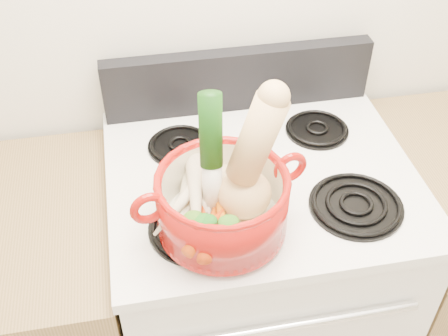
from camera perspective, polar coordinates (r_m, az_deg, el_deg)
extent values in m
cube|color=silver|center=(1.79, 3.16, -12.24)|extent=(0.76, 0.65, 0.92)
cube|color=white|center=(1.44, 3.85, -0.93)|extent=(0.78, 0.67, 0.03)
cube|color=black|center=(1.60, 1.47, 8.99)|extent=(0.76, 0.05, 0.18)
cylinder|color=silver|center=(1.34, 7.08, -15.57)|extent=(0.60, 0.02, 0.02)
cylinder|color=black|center=(1.28, -2.73, -5.95)|extent=(0.22, 0.22, 0.02)
cylinder|color=black|center=(1.36, 13.28, -3.61)|extent=(0.22, 0.22, 0.02)
cylinder|color=black|center=(1.50, -4.46, 2.39)|extent=(0.17, 0.17, 0.02)
cylinder|color=black|center=(1.57, 9.44, 3.99)|extent=(0.17, 0.17, 0.02)
cylinder|color=#9D0F0A|center=(1.22, -0.18, -3.58)|extent=(0.34, 0.34, 0.14)
torus|color=#9D0F0A|center=(1.15, -7.67, -4.07)|extent=(0.08, 0.03, 0.08)
torus|color=#9D0F0A|center=(1.24, 6.74, 0.07)|extent=(0.08, 0.03, 0.08)
cylinder|color=silver|center=(1.16, -1.24, 1.21)|extent=(0.06, 0.08, 0.32)
ellipsoid|color=#D4BA83|center=(1.31, -0.64, -0.83)|extent=(0.11, 0.09, 0.05)
cone|color=beige|center=(1.26, -3.93, -2.88)|extent=(0.12, 0.25, 0.07)
cone|color=beige|center=(1.25, -3.19, -3.23)|extent=(0.13, 0.17, 0.05)
cone|color=beige|center=(1.25, -1.61, -2.57)|extent=(0.07, 0.18, 0.05)
cone|color=beige|center=(1.21, -4.83, -3.95)|extent=(0.14, 0.14, 0.05)
cone|color=beige|center=(1.26, -2.78, -1.19)|extent=(0.05, 0.19, 0.05)
cone|color=beige|center=(1.21, -2.91, -2.82)|extent=(0.08, 0.25, 0.07)
cone|color=#D1480A|center=(1.20, -1.43, -6.10)|extent=(0.09, 0.16, 0.04)
cone|color=#D23D0A|center=(1.18, -2.07, -6.60)|extent=(0.05, 0.15, 0.04)
cone|color=#CE630A|center=(1.19, -0.18, -5.45)|extent=(0.04, 0.18, 0.05)
cone|color=#DD490B|center=(1.17, -1.89, -6.50)|extent=(0.11, 0.12, 0.04)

